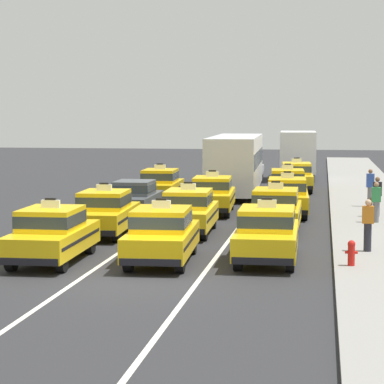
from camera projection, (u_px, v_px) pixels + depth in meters
ground_plane at (136, 282)px, 21.32m from camera, size 160.00×160.00×0.00m
lane_stripe_left_center at (195, 201)px, 41.22m from camera, size 0.14×80.00×0.01m
lane_stripe_center_right at (258, 202)px, 40.71m from camera, size 0.14×80.00×0.01m
sidewalk_curb at (377, 215)px, 34.89m from camera, size 4.00×90.00×0.15m
taxi_left_nearest at (52, 233)px, 24.11m from camera, size 1.94×4.61×1.96m
taxi_left_second at (105, 212)px, 29.39m from camera, size 2.02×4.64×1.96m
sedan_left_third at (135, 198)px, 34.71m from camera, size 1.80×4.32×1.58m
taxi_left_fourth at (160, 185)px, 40.67m from camera, size 1.95×4.61×1.96m
taxi_center_nearest at (162, 234)px, 24.03m from camera, size 2.03×4.64×1.96m
taxi_center_second at (189, 211)px, 29.76m from camera, size 1.96×4.62×1.96m
taxi_center_third at (212, 194)px, 35.82m from camera, size 2.06×4.65×1.96m
bus_center_fourth at (236, 161)px, 44.70m from camera, size 2.92×11.28×3.22m
sedan_center_fifth at (248, 168)px, 53.53m from camera, size 1.80×4.32×1.58m
taxi_right_nearest at (267, 233)px, 24.17m from camera, size 1.88×4.59×1.96m
taxi_right_second at (276, 210)px, 30.11m from camera, size 1.82×4.56×1.96m
taxi_right_third at (287, 196)px, 35.11m from camera, size 1.99×4.63×1.96m
taxi_right_fourth at (287, 185)px, 40.54m from camera, size 2.08×4.66×1.96m
taxi_right_fifth at (296, 176)px, 46.14m from camera, size 2.06×4.65×1.96m
box_truck_right_sixth at (298, 153)px, 54.34m from camera, size 2.47×7.03×3.27m
pedestrian_near_crosswalk at (376, 202)px, 31.90m from camera, size 0.47×0.24×1.61m
pedestrian_mid_block at (368, 225)px, 25.18m from camera, size 0.36×0.24×1.64m
pedestrian_by_storefront at (370, 187)px, 37.39m from camera, size 0.36×0.24×1.74m
pedestrian_trailing at (377, 197)px, 33.68m from camera, size 0.47×0.24×1.67m
fire_hydrant at (351, 252)px, 22.84m from camera, size 0.36×0.22×0.73m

